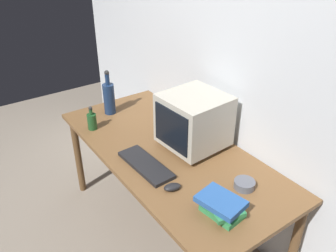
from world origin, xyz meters
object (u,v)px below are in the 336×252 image
Objects in this scene: keyboard at (146,165)px; bottle_tall at (109,97)px; bottle_short at (92,121)px; crt_monitor at (194,121)px; computer_mouse at (172,187)px; book_stack at (222,206)px; mug at (160,105)px; cd_spindle at (244,184)px.

bottle_tall is (-0.77, 0.15, 0.12)m from keyboard.
bottle_tall is 0.28m from bottle_short.
crt_monitor is 0.51m from computer_mouse.
crt_monitor is 0.79m from bottle_tall.
computer_mouse is at bearing -52.64° from crt_monitor.
computer_mouse is 0.38× the size of book_stack.
computer_mouse is 0.89m from bottle_short.
book_stack is (0.30, 0.10, 0.03)m from computer_mouse.
mug reaches higher than keyboard.
book_stack is (1.19, 0.18, -0.02)m from bottle_short.
bottle_short is 0.57m from mug.
crt_monitor is 1.57× the size of book_stack.
book_stack and mug have the same top height.
computer_mouse is at bearing -161.27° from book_stack.
computer_mouse is at bearing -29.63° from mug.
book_stack is at bearing 8.77° from bottle_short.
bottle_tall is at bearing -170.66° from cd_spindle.
computer_mouse is 0.98m from mug.
crt_monitor is at bearing 154.62° from book_stack.
bottle_short is at bearing -55.16° from bottle_tall.
mug reaches higher than cd_spindle.
mug reaches higher than computer_mouse.
keyboard is 3.50× the size of cd_spindle.
mug is at bearing 60.82° from bottle_tall.
book_stack is at bearing -72.75° from cd_spindle.
computer_mouse is 0.32m from book_stack.
keyboard is at bearing -10.72° from bottle_tall.
cd_spindle reaches higher than computer_mouse.
crt_monitor is at bearing 17.68° from bottle_tall.
computer_mouse is at bearing -1.01° from keyboard.
crt_monitor is at bearing -10.57° from mug.
mug is (-1.15, 0.38, -0.00)m from book_stack.
crt_monitor is 0.97× the size of keyboard.
crt_monitor is 0.59m from mug.
crt_monitor reaches higher than bottle_tall.
bottle_tall reaches higher than cd_spindle.
cd_spindle is (1.07, -0.14, -0.02)m from mug.
book_stack is at bearing -1.63° from bottle_tall.
bottle_short is 1.52× the size of cd_spindle.
bottle_short is at bearing -175.58° from keyboard.
keyboard is (0.02, -0.39, -0.18)m from crt_monitor.
crt_monitor is 3.41× the size of cd_spindle.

